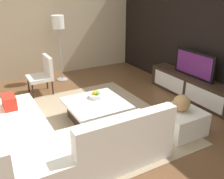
{
  "coord_description": "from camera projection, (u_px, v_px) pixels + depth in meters",
  "views": [
    {
      "loc": [
        3.66,
        -1.68,
        2.34
      ],
      "look_at": [
        -0.17,
        0.48,
        0.53
      ],
      "focal_mm": 40.63,
      "sensor_mm": 36.0,
      "label": 1
    }
  ],
  "objects": [
    {
      "name": "coffee_table",
      "position": [
        96.0,
        111.0,
        4.65
      ],
      "size": [
        1.04,
        1.03,
        0.38
      ],
      "color": "#332319",
      "rests_on": "ground"
    },
    {
      "name": "area_rug",
      "position": [
        91.0,
        122.0,
        4.68
      ],
      "size": [
        3.21,
        2.73,
        0.01
      ],
      "primitive_type": "cube",
      "color": "tan",
      "rests_on": "ground"
    },
    {
      "name": "decorative_ball",
      "position": [
        182.0,
        103.0,
        4.17
      ],
      "size": [
        0.28,
        0.28,
        0.28
      ],
      "primitive_type": "sphere",
      "color": "#AD8451",
      "rests_on": "ottoman"
    },
    {
      "name": "television",
      "position": [
        194.0,
        64.0,
        5.39
      ],
      "size": [
        1.07,
        0.06,
        0.56
      ],
      "color": "black",
      "rests_on": "media_console"
    },
    {
      "name": "sectional_couch",
      "position": [
        53.0,
        138.0,
        3.68
      ],
      "size": [
        2.43,
        2.32,
        0.82
      ],
      "color": "white",
      "rests_on": "ground"
    },
    {
      "name": "ground_plane",
      "position": [
        94.0,
        124.0,
        4.6
      ],
      "size": [
        14.0,
        14.0,
        0.0
      ],
      "primitive_type": "plane",
      "color": "brown"
    },
    {
      "name": "accent_chair_near",
      "position": [
        43.0,
        73.0,
        5.79
      ],
      "size": [
        0.53,
        0.52,
        0.87
      ],
      "rotation": [
        0.0,
        0.0,
        0.0
      ],
      "color": "#332319",
      "rests_on": "ground"
    },
    {
      "name": "feature_wall_back",
      "position": [
        208.0,
        34.0,
        5.3
      ],
      "size": [
        6.4,
        0.12,
        2.8
      ],
      "primitive_type": "cube",
      "color": "black",
      "rests_on": "ground"
    },
    {
      "name": "floor_lamp",
      "position": [
        58.0,
        27.0,
        6.24
      ],
      "size": [
        0.3,
        0.3,
        1.67
      ],
      "color": "#A5A5AA",
      "rests_on": "ground"
    },
    {
      "name": "side_wall_left",
      "position": [
        47.0,
        23.0,
        6.74
      ],
      "size": [
        0.12,
        5.2,
        2.8
      ],
      "primitive_type": "cube",
      "color": "#C6B28E",
      "rests_on": "ground"
    },
    {
      "name": "media_console",
      "position": [
        191.0,
        87.0,
        5.6
      ],
      "size": [
        2.27,
        0.43,
        0.5
      ],
      "color": "#332319",
      "rests_on": "ground"
    },
    {
      "name": "ottoman",
      "position": [
        180.0,
        121.0,
        4.3
      ],
      "size": [
        0.7,
        0.7,
        0.4
      ],
      "primitive_type": "cube",
      "color": "white",
      "rests_on": "ground"
    },
    {
      "name": "fruit_bowl",
      "position": [
        96.0,
        95.0,
        4.76
      ],
      "size": [
        0.28,
        0.28,
        0.13
      ],
      "color": "silver",
      "rests_on": "coffee_table"
    }
  ]
}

